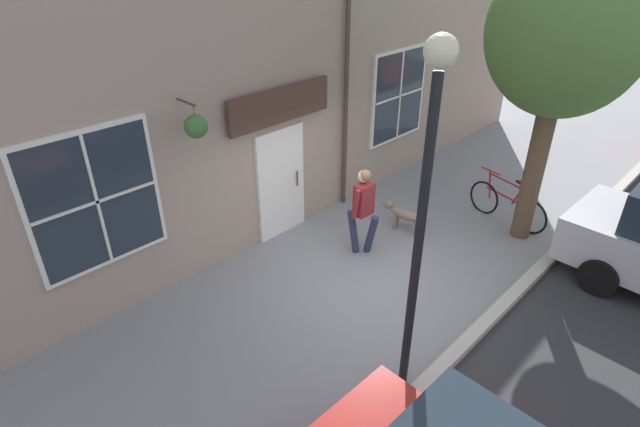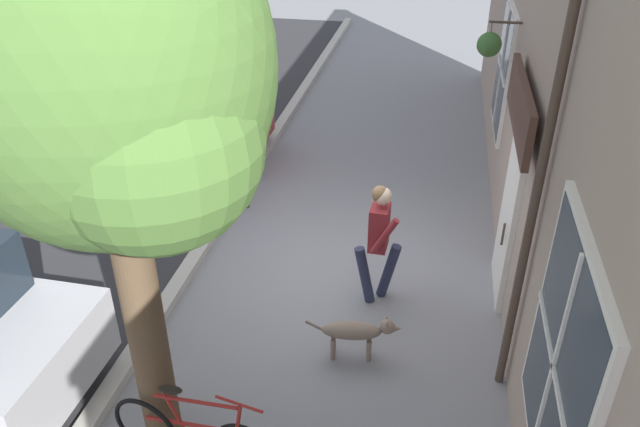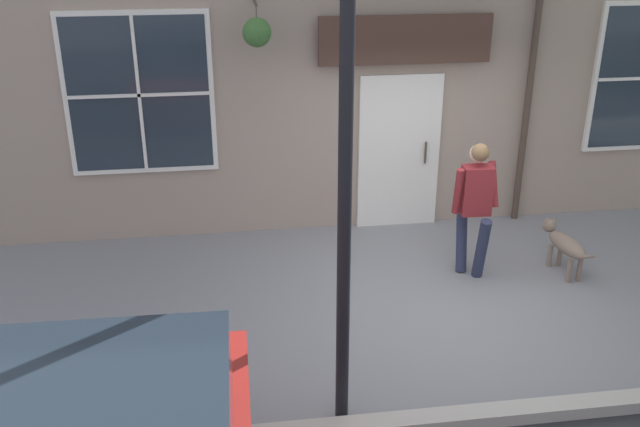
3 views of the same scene
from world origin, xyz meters
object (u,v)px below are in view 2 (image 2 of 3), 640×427
object	(u,v)px
pedestrian_walking	(379,234)
street_tree_by_curb	(108,84)
parked_car_nearest_curb	(152,109)
street_lamp	(234,28)
dog_on_leash	(357,331)

from	to	relation	value
pedestrian_walking	street_tree_by_curb	world-z (taller)	street_tree_by_curb
pedestrian_walking	street_tree_by_curb	xyz separation A→B (m)	(1.73, 2.63, 2.68)
street_tree_by_curb	parked_car_nearest_curb	size ratio (longest dim) A/B	1.20
street_lamp	parked_car_nearest_curb	bearing A→B (deg)	-37.00
street_tree_by_curb	street_lamp	bearing A→B (deg)	-82.30
parked_car_nearest_curb	street_lamp	distance (m)	3.49
dog_on_leash	street_tree_by_curb	bearing A→B (deg)	42.77
dog_on_leash	street_lamp	distance (m)	4.58
parked_car_nearest_curb	street_lamp	size ratio (longest dim) A/B	0.99
pedestrian_walking	dog_on_leash	xyz separation A→B (m)	(0.10, 1.12, -0.61)
parked_car_nearest_curb	street_lamp	world-z (taller)	street_lamp
pedestrian_walking	parked_car_nearest_curb	world-z (taller)	parked_car_nearest_curb
pedestrian_walking	dog_on_leash	bearing A→B (deg)	84.94
dog_on_leash	street_tree_by_curb	size ratio (longest dim) A/B	0.21
dog_on_leash	parked_car_nearest_curb	xyz separation A→B (m)	(4.53, -4.79, 0.51)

